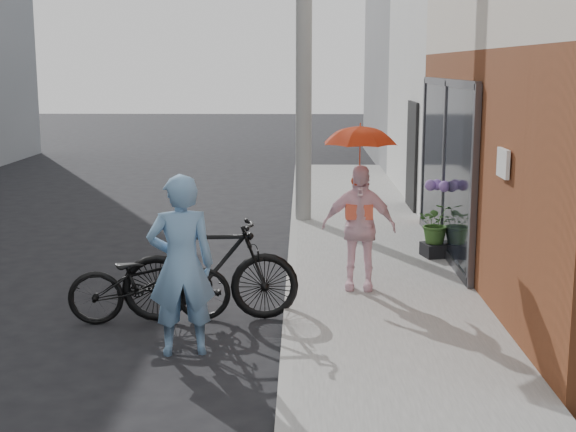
{
  "coord_description": "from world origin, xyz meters",
  "views": [
    {
      "loc": [
        1.09,
        -8.07,
        2.81
      ],
      "look_at": [
        0.92,
        1.03,
        1.1
      ],
      "focal_mm": 50.0,
      "sensor_mm": 36.0,
      "label": 1
    }
  ],
  "objects_px": {
    "bike_right": "(211,269)",
    "kimono_woman": "(359,227)",
    "utility_pole": "(304,25)",
    "planter": "(436,250)",
    "officer": "(181,265)",
    "bike_left": "(150,281)"
  },
  "relations": [
    {
      "from": "planter",
      "to": "bike_right",
      "type": "bearing_deg",
      "value": -138.27
    },
    {
      "from": "officer",
      "to": "bike_left",
      "type": "distance_m",
      "value": 1.19
    },
    {
      "from": "utility_pole",
      "to": "planter",
      "type": "relative_size",
      "value": 19.23
    },
    {
      "from": "officer",
      "to": "kimono_woman",
      "type": "bearing_deg",
      "value": -145.05
    },
    {
      "from": "officer",
      "to": "utility_pole",
      "type": "bearing_deg",
      "value": -112.18
    },
    {
      "from": "utility_pole",
      "to": "bike_right",
      "type": "distance_m",
      "value": 6.27
    },
    {
      "from": "bike_right",
      "to": "kimono_woman",
      "type": "height_order",
      "value": "kimono_woman"
    },
    {
      "from": "officer",
      "to": "bike_right",
      "type": "bearing_deg",
      "value": -110.36
    },
    {
      "from": "bike_left",
      "to": "kimono_woman",
      "type": "bearing_deg",
      "value": -75.89
    },
    {
      "from": "officer",
      "to": "bike_left",
      "type": "xyz_separation_m",
      "value": [
        -0.51,
        0.98,
        -0.43
      ]
    },
    {
      "from": "planter",
      "to": "bike_left",
      "type": "bearing_deg",
      "value": -143.19
    },
    {
      "from": "kimono_woman",
      "to": "planter",
      "type": "relative_size",
      "value": 4.19
    },
    {
      "from": "officer",
      "to": "bike_right",
      "type": "xyz_separation_m",
      "value": [
        0.16,
        1.06,
        -0.31
      ]
    },
    {
      "from": "kimono_woman",
      "to": "bike_right",
      "type": "bearing_deg",
      "value": -145.57
    },
    {
      "from": "bike_right",
      "to": "officer",
      "type": "bearing_deg",
      "value": 166.33
    },
    {
      "from": "utility_pole",
      "to": "officer",
      "type": "distance_m",
      "value": 7.12
    },
    {
      "from": "bike_right",
      "to": "planter",
      "type": "relative_size",
      "value": 5.39
    },
    {
      "from": "bike_right",
      "to": "kimono_woman",
      "type": "bearing_deg",
      "value": -66.79
    },
    {
      "from": "utility_pole",
      "to": "officer",
      "type": "bearing_deg",
      "value": -100.37
    },
    {
      "from": "planter",
      "to": "kimono_woman",
      "type": "bearing_deg",
      "value": -125.95
    },
    {
      "from": "bike_left",
      "to": "bike_right",
      "type": "relative_size",
      "value": 0.91
    },
    {
      "from": "officer",
      "to": "planter",
      "type": "xyz_separation_m",
      "value": [
        3.09,
        3.68,
        -0.68
      ]
    }
  ]
}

